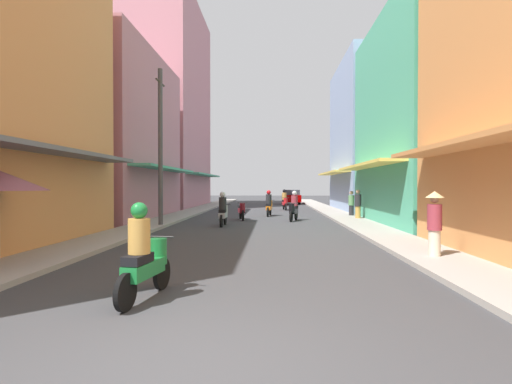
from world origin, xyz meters
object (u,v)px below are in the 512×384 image
object	(u,v)px
motorbike_black	(294,207)
motorbike_green	(144,256)
motorbike_orange	(269,205)
motorbike_red	(285,201)
motorbike_maroon	(242,211)
pedestrian_far	(358,205)
parked_car	(291,197)
pedestrian_crossing	(351,204)
utility_pole	(160,147)
pedestrian_midway	(435,222)
motorbike_silver	(223,211)

from	to	relation	value
motorbike_black	motorbike_green	distance (m)	14.82
motorbike_orange	motorbike_black	world-z (taller)	same
motorbike_red	motorbike_maroon	distance (m)	9.26
motorbike_orange	pedestrian_far	size ratio (longest dim) A/B	1.11
parked_car	motorbike_red	bearing A→B (deg)	-95.50
motorbike_orange	motorbike_green	distance (m)	17.79
motorbike_green	pedestrian_crossing	size ratio (longest dim) A/B	1.17
motorbike_maroon	pedestrian_far	distance (m)	6.23
motorbike_maroon	motorbike_black	bearing A→B (deg)	-9.58
utility_pole	motorbike_red	bearing A→B (deg)	65.59
motorbike_orange	pedestrian_crossing	bearing A→B (deg)	-9.26
motorbike_black	motorbike_maroon	world-z (taller)	motorbike_black
motorbike_maroon	parked_car	size ratio (longest dim) A/B	0.44
pedestrian_midway	pedestrian_crossing	xyz separation A→B (m)	(0.62, 13.36, -0.19)
motorbike_orange	motorbike_green	xyz separation A→B (m)	(-1.82, -17.70, 0.00)
motorbike_red	pedestrian_far	xyz separation A→B (m)	(3.64, -8.97, 0.11)
motorbike_orange	motorbike_silver	world-z (taller)	same
motorbike_orange	utility_pole	xyz separation A→B (m)	(-4.73, -6.75, 2.87)
pedestrian_far	parked_car	bearing A→B (deg)	98.04
motorbike_silver	parked_car	world-z (taller)	motorbike_silver
motorbike_green	pedestrian_far	world-z (taller)	pedestrian_far
pedestrian_midway	parked_car	bearing A→B (deg)	93.98
motorbike_silver	utility_pole	size ratio (longest dim) A/B	0.26
motorbike_maroon	utility_pole	world-z (taller)	utility_pole
motorbike_orange	pedestrian_crossing	distance (m)	4.88
pedestrian_midway	utility_pole	distance (m)	11.87
pedestrian_far	motorbike_black	bearing A→B (deg)	-173.37
motorbike_green	utility_pole	distance (m)	11.69
motorbike_maroon	utility_pole	size ratio (longest dim) A/B	0.26
motorbike_red	pedestrian_crossing	size ratio (longest dim) A/B	1.17
motorbike_black	motorbike_green	size ratio (longest dim) A/B	0.98
motorbike_silver	parked_car	size ratio (longest dim) A/B	0.44
motorbike_black	motorbike_silver	bearing A→B (deg)	-140.15
motorbike_red	utility_pole	xyz separation A→B (m)	(-5.86, -12.90, 2.87)
motorbike_orange	parked_car	size ratio (longest dim) A/B	0.44
motorbike_black	pedestrian_midway	distance (m)	11.30
motorbike_red	motorbike_green	xyz separation A→B (m)	(-2.95, -23.85, 0.00)
motorbike_maroon	pedestrian_crossing	size ratio (longest dim) A/B	1.16
pedestrian_midway	pedestrian_far	distance (m)	11.34
motorbike_green	pedestrian_crossing	bearing A→B (deg)	68.58
motorbike_black	motorbike_maroon	xyz separation A→B (m)	(-2.79, 0.47, -0.20)
pedestrian_crossing	parked_car	bearing A→B (deg)	99.17
pedestrian_far	motorbike_silver	bearing A→B (deg)	-154.71
motorbike_black	pedestrian_far	xyz separation A→B (m)	(3.43, 0.40, 0.11)
motorbike_silver	utility_pole	world-z (taller)	utility_pole
motorbike_black	motorbike_maroon	size ratio (longest dim) A/B	0.99
motorbike_orange	motorbike_maroon	bearing A→B (deg)	-117.99
motorbike_orange	pedestrian_far	bearing A→B (deg)	-30.61
motorbike_green	pedestrian_far	bearing A→B (deg)	66.14
motorbike_silver	motorbike_green	world-z (taller)	same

